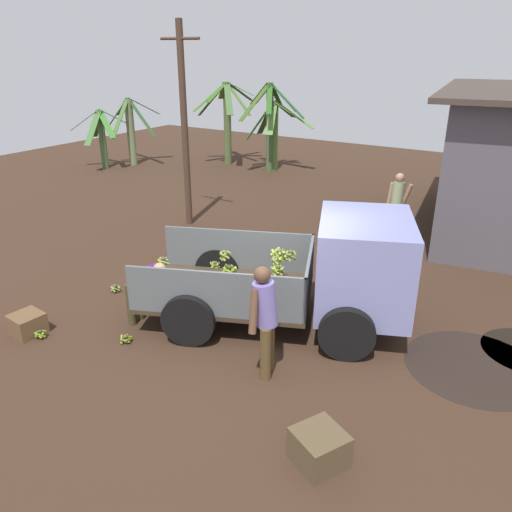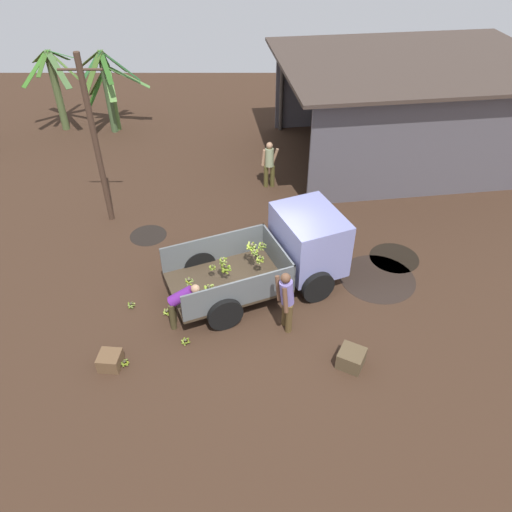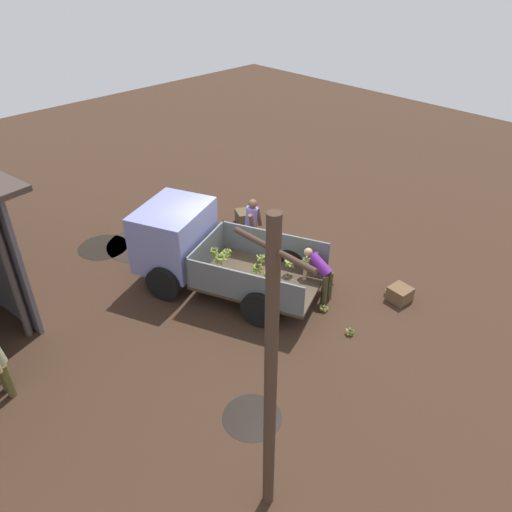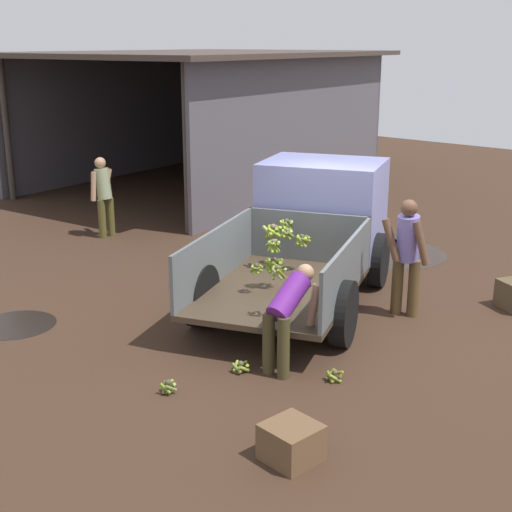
{
  "view_description": "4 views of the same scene",
  "coord_description": "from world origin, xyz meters",
  "px_view_note": "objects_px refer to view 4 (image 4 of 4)",
  "views": [
    {
      "loc": [
        3.81,
        -6.34,
        4.53
      ],
      "look_at": [
        -0.17,
        -0.02,
        1.4
      ],
      "focal_mm": 35.0,
      "sensor_mm": 36.0,
      "label": 1
    },
    {
      "loc": [
        -0.12,
        -9.54,
        9.0
      ],
      "look_at": [
        -0.12,
        0.46,
        1.1
      ],
      "focal_mm": 35.0,
      "sensor_mm": 36.0,
      "label": 2
    },
    {
      "loc": [
        -7.89,
        7.14,
        7.6
      ],
      "look_at": [
        -0.8,
        0.2,
        1.16
      ],
      "focal_mm": 35.0,
      "sensor_mm": 36.0,
      "label": 3
    },
    {
      "loc": [
        -8.07,
        -5.97,
        3.85
      ],
      "look_at": [
        -0.88,
        0.59,
        0.92
      ],
      "focal_mm": 50.0,
      "sensor_mm": 36.0,
      "label": 4
    }
  ],
  "objects_px": {
    "person_foreground_visitor": "(407,252)",
    "banana_bunch_on_ground_2": "(241,366)",
    "person_worker_loading": "(288,311)",
    "banana_bunch_on_ground_1": "(310,437)",
    "person_bystander_near_shed": "(104,193)",
    "cargo_truck": "(315,222)",
    "banana_bunch_on_ground_3": "(168,386)",
    "wooden_crate_0": "(291,442)",
    "banana_bunch_on_ground_0": "(335,375)"
  },
  "relations": [
    {
      "from": "person_worker_loading",
      "to": "person_bystander_near_shed",
      "type": "bearing_deg",
      "value": 66.43
    },
    {
      "from": "person_bystander_near_shed",
      "to": "banana_bunch_on_ground_3",
      "type": "height_order",
      "value": "person_bystander_near_shed"
    },
    {
      "from": "person_bystander_near_shed",
      "to": "banana_bunch_on_ground_0",
      "type": "relative_size",
      "value": 7.07
    },
    {
      "from": "person_bystander_near_shed",
      "to": "banana_bunch_on_ground_1",
      "type": "relative_size",
      "value": 7.79
    },
    {
      "from": "person_worker_loading",
      "to": "banana_bunch_on_ground_0",
      "type": "relative_size",
      "value": 5.42
    },
    {
      "from": "wooden_crate_0",
      "to": "banana_bunch_on_ground_1",
      "type": "bearing_deg",
      "value": 1.85
    },
    {
      "from": "person_foreground_visitor",
      "to": "banana_bunch_on_ground_0",
      "type": "height_order",
      "value": "person_foreground_visitor"
    },
    {
      "from": "person_foreground_visitor",
      "to": "banana_bunch_on_ground_1",
      "type": "height_order",
      "value": "person_foreground_visitor"
    },
    {
      "from": "banana_bunch_on_ground_2",
      "to": "banana_bunch_on_ground_0",
      "type": "bearing_deg",
      "value": -59.49
    },
    {
      "from": "cargo_truck",
      "to": "person_bystander_near_shed",
      "type": "height_order",
      "value": "cargo_truck"
    },
    {
      "from": "cargo_truck",
      "to": "person_foreground_visitor",
      "type": "xyz_separation_m",
      "value": [
        -0.26,
        -1.86,
        -0.08
      ]
    },
    {
      "from": "cargo_truck",
      "to": "person_worker_loading",
      "type": "relative_size",
      "value": 3.94
    },
    {
      "from": "person_worker_loading",
      "to": "banana_bunch_on_ground_1",
      "type": "relative_size",
      "value": 5.97
    },
    {
      "from": "person_worker_loading",
      "to": "banana_bunch_on_ground_2",
      "type": "relative_size",
      "value": 5.39
    },
    {
      "from": "person_bystander_near_shed",
      "to": "banana_bunch_on_ground_3",
      "type": "xyz_separation_m",
      "value": [
        -3.67,
        -6.17,
        -0.81
      ]
    },
    {
      "from": "person_worker_loading",
      "to": "wooden_crate_0",
      "type": "relative_size",
      "value": 2.56
    },
    {
      "from": "cargo_truck",
      "to": "wooden_crate_0",
      "type": "height_order",
      "value": "cargo_truck"
    },
    {
      "from": "banana_bunch_on_ground_2",
      "to": "wooden_crate_0",
      "type": "distance_m",
      "value": 1.96
    },
    {
      "from": "cargo_truck",
      "to": "wooden_crate_0",
      "type": "xyz_separation_m",
      "value": [
        -4.27,
        -3.05,
        -0.87
      ]
    },
    {
      "from": "person_worker_loading",
      "to": "banana_bunch_on_ground_1",
      "type": "xyz_separation_m",
      "value": [
        -1.19,
        -1.3,
        -0.66
      ]
    },
    {
      "from": "person_foreground_visitor",
      "to": "banana_bunch_on_ground_0",
      "type": "bearing_deg",
      "value": -6.66
    },
    {
      "from": "banana_bunch_on_ground_2",
      "to": "banana_bunch_on_ground_3",
      "type": "relative_size",
      "value": 1.15
    },
    {
      "from": "cargo_truck",
      "to": "person_worker_loading",
      "type": "distance_m",
      "value": 3.28
    },
    {
      "from": "person_worker_loading",
      "to": "wooden_crate_0",
      "type": "bearing_deg",
      "value": -143.92
    },
    {
      "from": "banana_bunch_on_ground_0",
      "to": "banana_bunch_on_ground_3",
      "type": "bearing_deg",
      "value": 141.45
    },
    {
      "from": "person_foreground_visitor",
      "to": "banana_bunch_on_ground_2",
      "type": "distance_m",
      "value": 3.13
    },
    {
      "from": "cargo_truck",
      "to": "person_bystander_near_shed",
      "type": "xyz_separation_m",
      "value": [
        -0.51,
        5.02,
        -0.15
      ]
    },
    {
      "from": "banana_bunch_on_ground_2",
      "to": "person_foreground_visitor",
      "type": "bearing_deg",
      "value": -9.08
    },
    {
      "from": "banana_bunch_on_ground_3",
      "to": "banana_bunch_on_ground_2",
      "type": "bearing_deg",
      "value": -14.03
    },
    {
      "from": "cargo_truck",
      "to": "person_foreground_visitor",
      "type": "height_order",
      "value": "cargo_truck"
    },
    {
      "from": "banana_bunch_on_ground_0",
      "to": "banana_bunch_on_ground_3",
      "type": "relative_size",
      "value": 1.15
    },
    {
      "from": "person_bystander_near_shed",
      "to": "banana_bunch_on_ground_1",
      "type": "height_order",
      "value": "person_bystander_near_shed"
    },
    {
      "from": "cargo_truck",
      "to": "banana_bunch_on_ground_1",
      "type": "xyz_separation_m",
      "value": [
        -3.96,
        -3.04,
        -0.96
      ]
    },
    {
      "from": "wooden_crate_0",
      "to": "person_foreground_visitor",
      "type": "bearing_deg",
      "value": 16.46
    },
    {
      "from": "person_bystander_near_shed",
      "to": "banana_bunch_on_ground_3",
      "type": "bearing_deg",
      "value": 146.05
    },
    {
      "from": "person_worker_loading",
      "to": "wooden_crate_0",
      "type": "distance_m",
      "value": 2.07
    },
    {
      "from": "person_foreground_visitor",
      "to": "banana_bunch_on_ground_2",
      "type": "xyz_separation_m",
      "value": [
        -2.96,
        0.47,
        -0.89
      ]
    },
    {
      "from": "banana_bunch_on_ground_1",
      "to": "banana_bunch_on_ground_2",
      "type": "height_order",
      "value": "banana_bunch_on_ground_1"
    },
    {
      "from": "person_foreground_visitor",
      "to": "person_bystander_near_shed",
      "type": "height_order",
      "value": "person_foreground_visitor"
    },
    {
      "from": "banana_bunch_on_ground_2",
      "to": "banana_bunch_on_ground_3",
      "type": "xyz_separation_m",
      "value": [
        -0.95,
        0.24,
        0.02
      ]
    },
    {
      "from": "person_bystander_near_shed",
      "to": "banana_bunch_on_ground_2",
      "type": "height_order",
      "value": "person_bystander_near_shed"
    },
    {
      "from": "person_foreground_visitor",
      "to": "banana_bunch_on_ground_3",
      "type": "bearing_deg",
      "value": -28.99
    },
    {
      "from": "person_foreground_visitor",
      "to": "wooden_crate_0",
      "type": "distance_m",
      "value": 4.25
    },
    {
      "from": "banana_bunch_on_ground_2",
      "to": "banana_bunch_on_ground_3",
      "type": "distance_m",
      "value": 0.98
    },
    {
      "from": "person_worker_loading",
      "to": "wooden_crate_0",
      "type": "xyz_separation_m",
      "value": [
        -1.5,
        -1.31,
        -0.57
      ]
    },
    {
      "from": "banana_bunch_on_ground_0",
      "to": "banana_bunch_on_ground_1",
      "type": "bearing_deg",
      "value": -153.06
    },
    {
      "from": "person_worker_loading",
      "to": "wooden_crate_0",
      "type": "height_order",
      "value": "person_worker_loading"
    },
    {
      "from": "banana_bunch_on_ground_3",
      "to": "person_bystander_near_shed",
      "type": "bearing_deg",
      "value": 59.3
    },
    {
      "from": "banana_bunch_on_ground_0",
      "to": "banana_bunch_on_ground_3",
      "type": "distance_m",
      "value": 1.96
    },
    {
      "from": "cargo_truck",
      "to": "banana_bunch_on_ground_1",
      "type": "relative_size",
      "value": 23.52
    }
  ]
}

